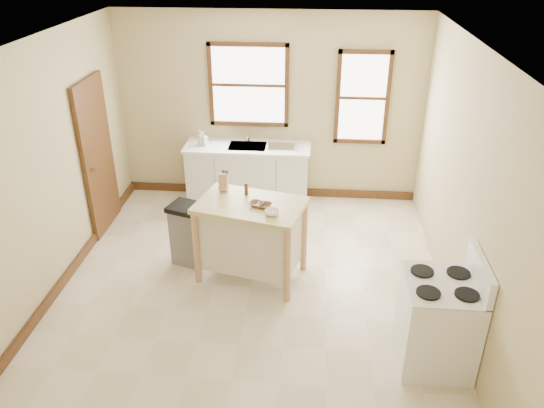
# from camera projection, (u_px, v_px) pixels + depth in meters

# --- Properties ---
(floor) EXTENTS (5.00, 5.00, 0.00)m
(floor) POSITION_uv_depth(u_px,v_px,m) (251.00, 287.00, 6.27)
(floor) COLOR beige
(floor) RESTS_ON ground
(ceiling) EXTENTS (5.00, 5.00, 0.00)m
(ceiling) POSITION_uv_depth(u_px,v_px,m) (245.00, 45.00, 4.98)
(ceiling) COLOR white
(ceiling) RESTS_ON ground
(wall_back) EXTENTS (4.50, 0.04, 2.80)m
(wall_back) POSITION_uv_depth(u_px,v_px,m) (269.00, 109.00, 7.83)
(wall_back) COLOR tan
(wall_back) RESTS_ON ground
(wall_left) EXTENTS (0.04, 5.00, 2.80)m
(wall_left) POSITION_uv_depth(u_px,v_px,m) (44.00, 172.00, 5.79)
(wall_left) COLOR tan
(wall_left) RESTS_ON ground
(wall_right) EXTENTS (0.04, 5.00, 2.80)m
(wall_right) POSITION_uv_depth(u_px,v_px,m) (465.00, 187.00, 5.45)
(wall_right) COLOR tan
(wall_right) RESTS_ON ground
(window_main) EXTENTS (1.17, 0.06, 1.22)m
(window_main) POSITION_uv_depth(u_px,v_px,m) (249.00, 85.00, 7.67)
(window_main) COLOR #3F2211
(window_main) RESTS_ON wall_back
(window_side) EXTENTS (0.77, 0.06, 1.37)m
(window_side) POSITION_uv_depth(u_px,v_px,m) (363.00, 98.00, 7.62)
(window_side) COLOR #3F2211
(window_side) RESTS_ON wall_back
(door_left) EXTENTS (0.06, 0.90, 2.10)m
(door_left) POSITION_uv_depth(u_px,v_px,m) (97.00, 157.00, 7.10)
(door_left) COLOR #3F2211
(door_left) RESTS_ON ground
(baseboard_back) EXTENTS (4.50, 0.04, 0.12)m
(baseboard_back) POSITION_uv_depth(u_px,v_px,m) (269.00, 191.00, 8.42)
(baseboard_back) COLOR #3F2211
(baseboard_back) RESTS_ON ground
(baseboard_left) EXTENTS (0.04, 5.00, 0.12)m
(baseboard_left) POSITION_uv_depth(u_px,v_px,m) (69.00, 274.00, 6.41)
(baseboard_left) COLOR #3F2211
(baseboard_left) RESTS_ON ground
(sink_counter) EXTENTS (1.86, 0.62, 0.92)m
(sink_counter) POSITION_uv_depth(u_px,v_px,m) (248.00, 174.00, 8.02)
(sink_counter) COLOR silver
(sink_counter) RESTS_ON ground
(faucet) EXTENTS (0.03, 0.03, 0.22)m
(faucet) POSITION_uv_depth(u_px,v_px,m) (249.00, 135.00, 7.92)
(faucet) COLOR silver
(faucet) RESTS_ON sink_counter
(soap_bottle_a) EXTENTS (0.09, 0.09, 0.23)m
(soap_bottle_a) POSITION_uv_depth(u_px,v_px,m) (200.00, 138.00, 7.79)
(soap_bottle_a) COLOR #B2B2B2
(soap_bottle_a) RESTS_ON sink_counter
(soap_bottle_b) EXTENTS (0.12, 0.12, 0.20)m
(soap_bottle_b) POSITION_uv_depth(u_px,v_px,m) (203.00, 138.00, 7.80)
(soap_bottle_b) COLOR #B2B2B2
(soap_bottle_b) RESTS_ON sink_counter
(dish_rack) EXTENTS (0.43, 0.34, 0.10)m
(dish_rack) POSITION_uv_depth(u_px,v_px,m) (282.00, 144.00, 7.74)
(dish_rack) COLOR silver
(dish_rack) RESTS_ON sink_counter
(kitchen_island) EXTENTS (1.36, 1.04, 0.99)m
(kitchen_island) POSITION_uv_depth(u_px,v_px,m) (251.00, 240.00, 6.26)
(kitchen_island) COLOR tan
(kitchen_island) RESTS_ON ground
(knife_block) EXTENTS (0.11, 0.11, 0.20)m
(knife_block) POSITION_uv_depth(u_px,v_px,m) (224.00, 183.00, 6.28)
(knife_block) COLOR tan
(knife_block) RESTS_ON kitchen_island
(pepper_grinder) EXTENTS (0.05, 0.05, 0.15)m
(pepper_grinder) POSITION_uv_depth(u_px,v_px,m) (246.00, 189.00, 6.19)
(pepper_grinder) COLOR #462712
(pepper_grinder) RESTS_ON kitchen_island
(bowl_a) EXTENTS (0.21, 0.21, 0.04)m
(bowl_a) POSITION_uv_depth(u_px,v_px,m) (256.00, 204.00, 5.98)
(bowl_a) COLOR brown
(bowl_a) RESTS_ON kitchen_island
(bowl_b) EXTENTS (0.18, 0.18, 0.04)m
(bowl_b) POSITION_uv_depth(u_px,v_px,m) (265.00, 206.00, 5.94)
(bowl_b) COLOR brown
(bowl_b) RESTS_ON kitchen_island
(bowl_c) EXTENTS (0.21, 0.21, 0.05)m
(bowl_c) POSITION_uv_depth(u_px,v_px,m) (272.00, 212.00, 5.78)
(bowl_c) COLOR white
(bowl_c) RESTS_ON kitchen_island
(trash_bin) EXTENTS (0.50, 0.46, 0.80)m
(trash_bin) POSITION_uv_depth(u_px,v_px,m) (188.00, 234.00, 6.58)
(trash_bin) COLOR slate
(trash_bin) RESTS_ON ground
(gas_stove) EXTENTS (0.73, 0.74, 1.17)m
(gas_stove) POSITION_uv_depth(u_px,v_px,m) (439.00, 311.00, 4.96)
(gas_stove) COLOR white
(gas_stove) RESTS_ON ground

